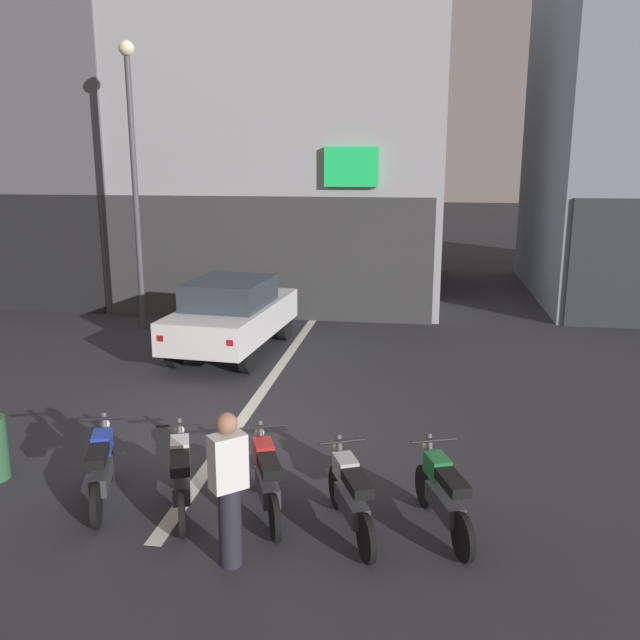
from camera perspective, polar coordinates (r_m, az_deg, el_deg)
The scene contains 11 objects.
ground_plane at distance 10.48m, azimuth -7.65°, elevation -9.79°, with size 120.00×120.00×0.00m, color #2B2B30.
lane_centre_line at distance 16.01m, azimuth -1.64°, elevation -1.45°, with size 0.20×18.00×0.01m, color silver.
building_corner_left at distance 25.70m, azimuth -24.16°, elevation 20.04°, with size 9.94×9.64×15.17m.
car_white_crossing_near at distance 14.63m, azimuth -7.43°, elevation 0.57°, with size 2.09×4.23×1.64m.
street_lamp at distance 16.98m, azimuth -15.51°, elevation 12.98°, with size 0.36×0.36×6.77m.
motorcycle_blue_row_leftmost at distance 8.81m, azimuth -17.99°, elevation -11.76°, with size 0.69×1.60×0.98m.
motorcycle_white_row_left_mid at distance 8.39m, azimuth -11.68°, elevation -12.66°, with size 0.70×1.59×0.98m.
motorcycle_red_row_centre at distance 8.18m, azimuth -4.56°, elevation -13.12°, with size 0.73×1.58×0.98m.
motorcycle_silver_row_right_mid at distance 7.78m, azimuth 2.57°, elevation -14.55°, with size 0.75×1.56×0.98m.
motorcycle_green_row_rightmost at distance 7.92m, azimuth 10.35°, elevation -14.25°, with size 0.71×1.59×0.98m.
person_by_motorcycles at distance 7.10m, azimuth -7.72°, elevation -13.96°, with size 0.42×0.40×1.67m.
Camera 1 is at (2.81, -9.22, 4.10)m, focal length 37.82 mm.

